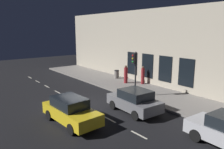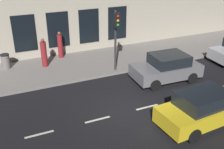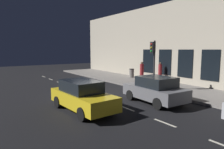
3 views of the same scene
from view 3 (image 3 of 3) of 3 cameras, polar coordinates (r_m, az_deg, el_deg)
The scene contains 10 objects.
ground_plane at distance 13.91m, azimuth -5.09°, elevation -6.11°, with size 60.00×60.00×0.00m, color black.
sidewalk at distance 17.77m, azimuth 12.72°, elevation -3.10°, with size 4.50×32.00×0.15m.
building_facade at distance 19.46m, azimuth 18.17°, elevation 8.57°, with size 0.65×32.00×7.58m.
lane_centre_line at distance 13.08m, azimuth -2.91°, elevation -6.93°, with size 0.12×27.20×0.01m.
traffic_light at distance 15.16m, azimuth 11.67°, elevation 5.36°, with size 0.47×0.32×3.69m.
parked_car_0 at distance 12.32m, azimuth 12.13°, elevation -4.22°, with size 2.13×3.97×1.58m.
parked_car_1 at distance 10.59m, azimuth -8.47°, elevation -6.01°, with size 2.01×4.39×1.58m.
pedestrian_0 at distance 19.79m, azimuth 8.48°, elevation 0.76°, with size 0.51×0.51×1.85m.
pedestrian_1 at distance 19.67m, azimuth 13.53°, elevation 0.58°, with size 0.48×0.48×1.82m.
trash_bin at distance 21.97m, azimuth 5.62°, elevation 0.42°, with size 0.54×0.54×0.93m.
Camera 3 is at (-6.68, -11.78, 3.19)m, focal length 32.09 mm.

